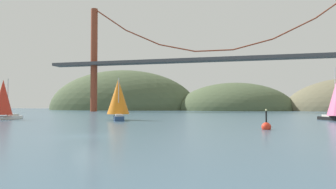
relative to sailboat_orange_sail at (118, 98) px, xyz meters
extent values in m
plane|color=#426075|center=(9.83, -29.08, -4.10)|extent=(360.00, 360.00, 0.00)
ellipsoid|color=#4C5B3D|center=(-45.17, 105.92, -4.10)|extent=(83.41, 44.00, 42.63)
ellipsoid|color=#4C5B3D|center=(14.83, 105.92, -4.10)|extent=(57.28, 44.00, 27.06)
cylinder|color=brown|center=(-40.02, 65.92, 17.37)|extent=(2.80, 2.80, 42.95)
cube|color=#47474C|center=(9.83, 65.92, 15.73)|extent=(135.70, 6.00, 1.20)
cylinder|color=brown|center=(-32.90, 65.92, 33.92)|extent=(14.53, 0.50, 10.26)
cylinder|color=brown|center=(-18.66, 65.92, 25.71)|extent=(14.45, 0.50, 7.02)
cylinder|color=brown|center=(-4.42, 65.92, 20.78)|extent=(14.36, 0.50, 3.77)
cylinder|color=brown|center=(9.83, 65.92, 19.14)|extent=(14.24, 0.50, 0.50)
cylinder|color=brown|center=(24.07, 65.92, 20.78)|extent=(14.36, 0.50, 3.77)
cylinder|color=brown|center=(38.31, 65.92, 25.71)|extent=(14.45, 0.50, 7.02)
cube|color=navy|center=(0.80, -1.62, -3.69)|extent=(4.23, 6.25, 0.82)
cube|color=beige|center=(1.30, -2.61, -3.10)|extent=(2.01, 2.33, 0.36)
cylinder|color=#B2B2B7|center=(0.53, -1.07, 0.22)|extent=(0.14, 0.14, 7.00)
cone|color=orange|center=(-0.07, 0.14, 0.30)|extent=(5.57, 5.57, 6.56)
cube|color=white|center=(-22.17, -2.31, -3.78)|extent=(1.88, 5.79, 0.65)
cube|color=beige|center=(-22.19, -1.27, -3.27)|extent=(1.37, 1.87, 0.36)
cylinder|color=#B2B2B7|center=(-22.16, -2.88, 0.22)|extent=(0.14, 0.14, 7.34)
cone|color=red|center=(-22.13, -4.15, 0.21)|extent=(3.50, 3.50, 6.73)
cube|color=black|center=(38.64, 9.71, -3.80)|extent=(4.53, 6.98, 0.62)
cube|color=beige|center=(38.14, 10.83, -3.31)|extent=(2.23, 2.58, 0.36)
cylinder|color=#B2B2B7|center=(38.92, 9.09, 1.10)|extent=(0.14, 0.14, 9.18)
sphere|color=red|center=(25.96, -16.65, -3.80)|extent=(1.10, 1.10, 1.10)
cylinder|color=black|center=(25.96, -16.65, -2.75)|extent=(0.20, 0.20, 1.60)
sphere|color=#F2EA99|center=(25.96, -16.65, -1.83)|extent=(0.24, 0.24, 0.24)
camera|label=1|loc=(24.70, -56.14, -1.17)|focal=34.69mm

